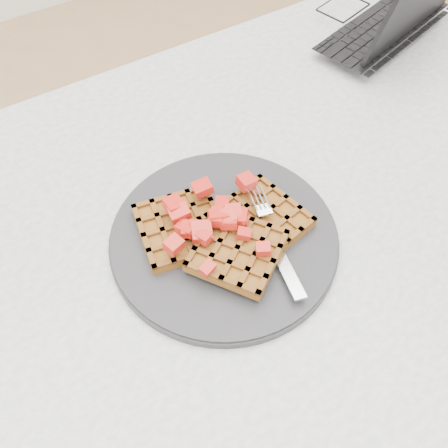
{
  "coord_description": "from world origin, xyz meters",
  "views": [
    {
      "loc": [
        -0.3,
        -0.35,
        1.31
      ],
      "look_at": [
        -0.1,
        -0.02,
        0.79
      ],
      "focal_mm": 40.0,
      "sensor_mm": 36.0,
      "label": 1
    }
  ],
  "objects": [
    {
      "name": "laptop",
      "position": [
        0.41,
        0.24,
        0.79
      ],
      "size": [
        0.34,
        0.29,
        0.21
      ],
      "rotation": [
        0.0,
        0.0,
        3.4
      ],
      "color": "black",
      "rests_on": "table"
    },
    {
      "name": "table",
      "position": [
        0.0,
        0.0,
        0.64
      ],
      "size": [
        1.2,
        0.8,
        0.75
      ],
      "color": "silver",
      "rests_on": "ground"
    },
    {
      "name": "waffles",
      "position": [
        -0.1,
        -0.03,
        0.78
      ],
      "size": [
        0.22,
        0.21,
        0.03
      ],
      "color": "brown",
      "rests_on": "plate"
    },
    {
      "name": "plate",
      "position": [
        -0.1,
        -0.02,
        0.76
      ],
      "size": [
        0.31,
        0.31,
        0.02
      ],
      "primitive_type": "cylinder",
      "color": "black",
      "rests_on": "table"
    },
    {
      "name": "fork",
      "position": [
        -0.05,
        -0.07,
        0.77
      ],
      "size": [
        0.07,
        0.18,
        0.02
      ],
      "primitive_type": null,
      "rotation": [
        0.0,
        0.0,
        -0.24
      ],
      "color": "silver",
      "rests_on": "plate"
    },
    {
      "name": "ground",
      "position": [
        0.0,
        0.0,
        0.0
      ],
      "size": [
        4.0,
        4.0,
        0.0
      ],
      "primitive_type": "plane",
      "color": "tan",
      "rests_on": "ground"
    },
    {
      "name": "strawberry_pile",
      "position": [
        -0.1,
        -0.02,
        0.8
      ],
      "size": [
        0.15,
        0.15,
        0.02
      ],
      "primitive_type": null,
      "color": "#9E130F",
      "rests_on": "waffles"
    }
  ]
}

